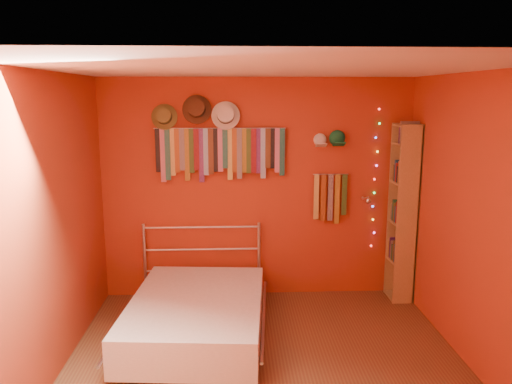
{
  "coord_description": "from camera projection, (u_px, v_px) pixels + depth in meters",
  "views": [
    {
      "loc": [
        -0.26,
        -3.82,
        2.31
      ],
      "look_at": [
        -0.05,
        0.9,
        1.38
      ],
      "focal_mm": 35.0,
      "sensor_mm": 36.0,
      "label": 1
    }
  ],
  "objects": [
    {
      "name": "fedora_white",
      "position": [
        226.0,
        115.0,
        5.4
      ],
      "size": [
        0.31,
        0.17,
        0.31
      ],
      "rotation": [
        1.36,
        0.0,
        0.0
      ],
      "color": "silver",
      "rests_on": "back_wall"
    },
    {
      "name": "left_wall",
      "position": [
        44.0,
        233.0,
        3.88
      ],
      "size": [
        0.02,
        3.5,
        2.5
      ],
      "primitive_type": "cube",
      "color": "#A2411A",
      "rests_on": "ground"
    },
    {
      "name": "fedora_brown",
      "position": [
        197.0,
        109.0,
        5.37
      ],
      "size": [
        0.32,
        0.17,
        0.31
      ],
      "rotation": [
        1.36,
        0.0,
        0.0
      ],
      "color": "#432817",
      "rests_on": "back_wall"
    },
    {
      "name": "bookshelf",
      "position": [
        406.0,
        212.0,
        5.57
      ],
      "size": [
        0.25,
        0.34,
        2.0
      ],
      "color": "olive",
      "rests_on": "ground"
    },
    {
      "name": "right_wall",
      "position": [
        483.0,
        228.0,
        4.03
      ],
      "size": [
        0.02,
        3.5,
        2.5
      ],
      "primitive_type": "cube",
      "color": "#A2411A",
      "rests_on": "ground"
    },
    {
      "name": "back_wall",
      "position": [
        257.0,
        189.0,
        5.67
      ],
      "size": [
        3.5,
        0.02,
        2.5
      ],
      "primitive_type": "cube",
      "color": "#A2411A",
      "rests_on": "ground"
    },
    {
      "name": "bed",
      "position": [
        197.0,
        315.0,
        4.84
      ],
      "size": [
        1.47,
        1.88,
        0.88
      ],
      "rotation": [
        0.0,
        0.0,
        -0.08
      ],
      "color": "#BBBBC0",
      "rests_on": "ground"
    },
    {
      "name": "reading_lamp",
      "position": [
        367.0,
        200.0,
        5.54
      ],
      "size": [
        0.06,
        0.27,
        0.08
      ],
      "color": "#BBBBC0",
      "rests_on": "back_wall"
    },
    {
      "name": "fairy_lights",
      "position": [
        375.0,
        179.0,
        5.67
      ],
      "size": [
        0.06,
        0.02,
        1.6
      ],
      "color": "#FF3333",
      "rests_on": "back_wall"
    },
    {
      "name": "small_tie_rack",
      "position": [
        330.0,
        196.0,
        5.66
      ],
      "size": [
        0.4,
        0.03,
        0.58
      ],
      "color": "#BBBBC0",
      "rests_on": "back_wall"
    },
    {
      "name": "cap_white",
      "position": [
        320.0,
        140.0,
        5.54
      ],
      "size": [
        0.16,
        0.2,
        0.16
      ],
      "color": "silver",
      "rests_on": "back_wall"
    },
    {
      "name": "tie_rack",
      "position": [
        220.0,
        151.0,
        5.5
      ],
      "size": [
        1.45,
        0.03,
        0.6
      ],
      "color": "#BBBBC0",
      "rests_on": "back_wall"
    },
    {
      "name": "ceiling",
      "position": [
        268.0,
        69.0,
        3.72
      ],
      "size": [
        3.5,
        3.5,
        0.02
      ],
      "primitive_type": "cube",
      "color": "white",
      "rests_on": "back_wall"
    },
    {
      "name": "fedora_olive",
      "position": [
        164.0,
        116.0,
        5.37
      ],
      "size": [
        0.28,
        0.15,
        0.28
      ],
      "rotation": [
        1.36,
        0.0,
        0.0
      ],
      "color": "brown",
      "rests_on": "back_wall"
    },
    {
      "name": "cap_green",
      "position": [
        337.0,
        138.0,
        5.55
      ],
      "size": [
        0.18,
        0.23,
        0.18
      ],
      "color": "#166539",
      "rests_on": "back_wall"
    },
    {
      "name": "ground",
      "position": [
        267.0,
        374.0,
        4.2
      ],
      "size": [
        3.5,
        3.5,
        0.0
      ],
      "primitive_type": "plane",
      "color": "brown",
      "rests_on": "ground"
    }
  ]
}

